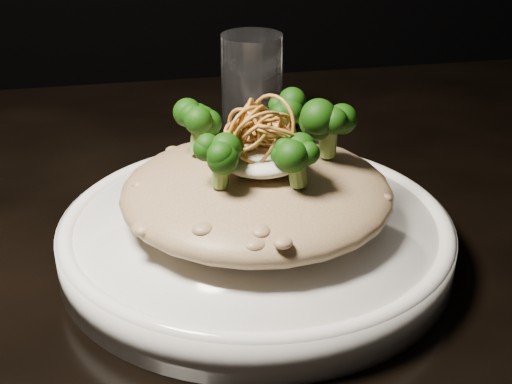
# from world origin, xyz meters

# --- Properties ---
(table) EXTENTS (1.10, 0.80, 0.75)m
(table) POSITION_xyz_m (0.00, 0.00, 0.67)
(table) COLOR black
(table) RESTS_ON ground
(plate) EXTENTS (0.30, 0.30, 0.03)m
(plate) POSITION_xyz_m (0.02, -0.06, 0.77)
(plate) COLOR white
(plate) RESTS_ON table
(risotto) EXTENTS (0.20, 0.20, 0.04)m
(risotto) POSITION_xyz_m (0.02, -0.05, 0.80)
(risotto) COLOR brown
(risotto) RESTS_ON plate
(broccoli) EXTENTS (0.13, 0.13, 0.05)m
(broccoli) POSITION_xyz_m (0.03, -0.05, 0.85)
(broccoli) COLOR black
(broccoli) RESTS_ON risotto
(cheese) EXTENTS (0.06, 0.06, 0.02)m
(cheese) POSITION_xyz_m (0.03, -0.06, 0.83)
(cheese) COLOR silver
(cheese) RESTS_ON risotto
(shallots) EXTENTS (0.06, 0.06, 0.04)m
(shallots) POSITION_xyz_m (0.02, -0.06, 0.86)
(shallots) COLOR brown
(shallots) RESTS_ON cheese
(drinking_glass) EXTENTS (0.08, 0.08, 0.11)m
(drinking_glass) POSITION_xyz_m (0.07, 0.18, 0.81)
(drinking_glass) COLOR silver
(drinking_glass) RESTS_ON table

